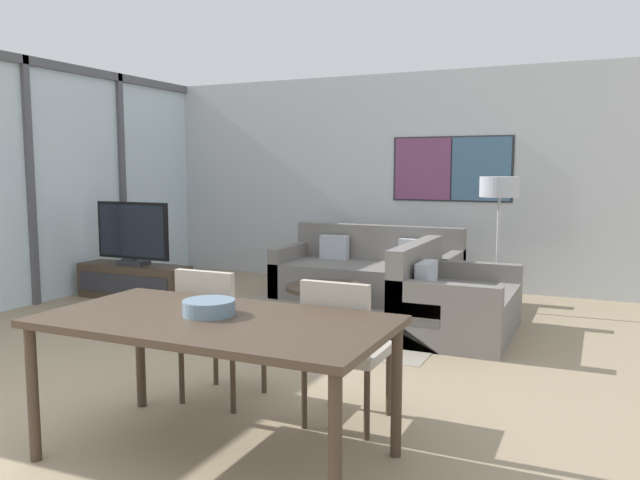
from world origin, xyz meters
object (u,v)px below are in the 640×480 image
at_px(tv_console, 134,282).
at_px(sofa_side, 449,305).
at_px(dining_chair_centre, 343,343).
at_px(television, 133,234).
at_px(dining_table, 215,331).
at_px(fruit_bowl, 209,306).
at_px(coffee_table, 327,294).
at_px(sofa_main, 369,275).
at_px(floor_lamp, 499,194).
at_px(dining_chair_left, 216,326).

relative_size(tv_console, sofa_side, 0.99).
height_order(tv_console, dining_chair_centre, dining_chair_centre).
bearing_deg(television, dining_table, -43.61).
xyz_separation_m(tv_console, sofa_side, (3.80, -0.01, 0.07)).
height_order(sofa_side, fruit_bowl, fruit_bowl).
bearing_deg(coffee_table, dining_chair_centre, -64.11).
xyz_separation_m(tv_console, fruit_bowl, (3.18, -3.04, 0.62)).
relative_size(television, dining_chair_centre, 1.13).
relative_size(sofa_main, fruit_bowl, 7.61).
relative_size(television, fruit_bowl, 3.61).
xyz_separation_m(dining_table, fruit_bowl, (-0.06, 0.04, 0.12)).
bearing_deg(fruit_bowl, floor_lamp, 78.24).
xyz_separation_m(tv_console, sofa_main, (2.54, 1.24, 0.07)).
distance_m(dining_table, fruit_bowl, 0.14).
relative_size(dining_table, fruit_bowl, 6.57).
distance_m(tv_console, television, 0.58).
bearing_deg(dining_chair_centre, floor_lamp, 84.30).
relative_size(television, sofa_side, 0.72).
bearing_deg(floor_lamp, television, -163.98).
bearing_deg(sofa_side, floor_lamp, -12.20).
xyz_separation_m(sofa_main, coffee_table, (0.00, -1.27, 0.00)).
distance_m(coffee_table, dining_table, 3.16).
bearing_deg(television, sofa_main, 26.02).
height_order(television, dining_table, television).
relative_size(tv_console, floor_lamp, 0.96).
relative_size(sofa_main, dining_chair_left, 2.38).
xyz_separation_m(coffee_table, floor_lamp, (1.51, 1.19, 1.01)).
xyz_separation_m(dining_chair_left, fruit_bowl, (0.40, -0.65, 0.30)).
relative_size(television, coffee_table, 1.21).
distance_m(television, coffee_table, 2.59).
height_order(sofa_main, fruit_bowl, fruit_bowl).
relative_size(television, dining_chair_left, 1.13).
bearing_deg(dining_chair_centre, television, 146.87).
bearing_deg(fruit_bowl, television, 136.23).
bearing_deg(floor_lamp, dining_chair_centre, -95.70).
xyz_separation_m(television, fruit_bowl, (3.18, -3.04, 0.04)).
xyz_separation_m(tv_console, floor_lamp, (4.05, 1.16, 1.07)).
distance_m(tv_console, dining_chair_left, 3.68).
distance_m(tv_console, coffee_table, 2.54).
xyz_separation_m(coffee_table, dining_chair_left, (0.24, -2.36, 0.25)).
relative_size(sofa_side, coffee_table, 1.69).
bearing_deg(television, dining_chair_left, -40.70).
bearing_deg(floor_lamp, fruit_bowl, -101.76).
height_order(coffee_table, dining_chair_left, dining_chair_left).
bearing_deg(dining_chair_left, television, 139.30).
relative_size(sofa_main, sofa_side, 1.51).
distance_m(coffee_table, dining_chair_centre, 2.66).
bearing_deg(dining_table, tv_console, 136.40).
distance_m(sofa_side, floor_lamp, 1.57).
bearing_deg(dining_table, sofa_side, 79.66).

